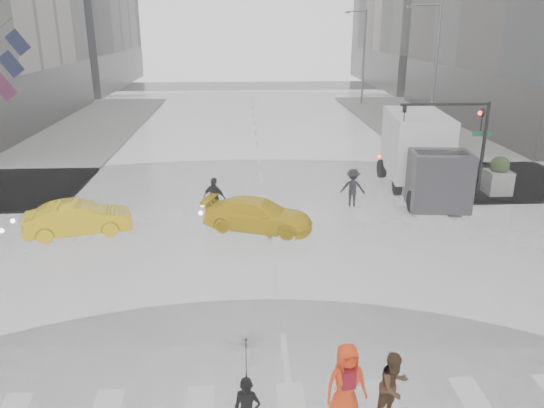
{
  "coord_description": "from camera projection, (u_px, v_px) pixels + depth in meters",
  "views": [
    {
      "loc": [
        -0.95,
        -15.11,
        7.86
      ],
      "look_at": [
        -0.0,
        2.0,
        1.95
      ],
      "focal_mm": 35.0,
      "sensor_mm": 36.0,
      "label": 1
    }
  ],
  "objects": [
    {
      "name": "ground",
      "position": [
        276.0,
        282.0,
        16.88
      ],
      "size": [
        120.0,
        120.0,
        0.0
      ],
      "primitive_type": "plane",
      "color": "black",
      "rests_on": "ground"
    },
    {
      "name": "road_markings",
      "position": [
        276.0,
        282.0,
        16.88
      ],
      "size": [
        18.0,
        48.0,
        0.01
      ],
      "primitive_type": null,
      "color": "silver",
      "rests_on": "ground"
    },
    {
      "name": "traffic_signal_pole",
      "position": [
        464.0,
        131.0,
        23.86
      ],
      "size": [
        4.45,
        0.42,
        4.5
      ],
      "color": "black",
      "rests_on": "ground"
    },
    {
      "name": "street_lamp_near",
      "position": [
        433.0,
        71.0,
        32.83
      ],
      "size": [
        2.15,
        0.22,
        9.0
      ],
      "color": "#59595B",
      "rests_on": "ground"
    },
    {
      "name": "street_lamp_far",
      "position": [
        363.0,
        53.0,
        51.71
      ],
      "size": [
        2.15,
        0.22,
        9.0
      ],
      "color": "#59595B",
      "rests_on": "ground"
    },
    {
      "name": "planter_west",
      "position": [
        415.0,
        178.0,
        24.67
      ],
      "size": [
        1.1,
        1.1,
        1.8
      ],
      "color": "slate",
      "rests_on": "ground"
    },
    {
      "name": "planter_mid",
      "position": [
        457.0,
        177.0,
        24.77
      ],
      "size": [
        1.1,
        1.1,
        1.8
      ],
      "color": "slate",
      "rests_on": "ground"
    },
    {
      "name": "planter_east",
      "position": [
        498.0,
        176.0,
        24.87
      ],
      "size": [
        1.1,
        1.1,
        1.8
      ],
      "color": "slate",
      "rests_on": "ground"
    },
    {
      "name": "flag_cluster",
      "position": [
        6.0,
        61.0,
        31.71
      ],
      "size": [
        2.87,
        3.06,
        4.69
      ],
      "color": "#59595B",
      "rests_on": "ground"
    },
    {
      "name": "pedestrian_black",
      "position": [
        246.0,
        373.0,
        9.87
      ],
      "size": [
        1.12,
        1.14,
        2.43
      ],
      "rotation": [
        0.0,
        0.0,
        -0.18
      ],
      "color": "black",
      "rests_on": "ground"
    },
    {
      "name": "pedestrian_brown",
      "position": [
        394.0,
        386.0,
        10.87
      ],
      "size": [
        0.94,
        0.88,
        1.55
      ],
      "primitive_type": "imported",
      "rotation": [
        0.0,
        0.0,
        0.51
      ],
      "color": "#422B17",
      "rests_on": "ground"
    },
    {
      "name": "pedestrian_orange",
      "position": [
        346.0,
        384.0,
        10.74
      ],
      "size": [
        0.97,
        0.73,
        1.8
      ],
      "rotation": [
        0.0,
        0.0,
        0.19
      ],
      "color": "#EE3A10",
      "rests_on": "ground"
    },
    {
      "name": "pedestrian_far_a",
      "position": [
        215.0,
        199.0,
        22.02
      ],
      "size": [
        1.23,
        1.05,
        1.8
      ],
      "primitive_type": "imported",
      "rotation": [
        0.0,
        0.0,
        2.68
      ],
      "color": "black",
      "rests_on": "ground"
    },
    {
      "name": "pedestrian_far_b",
      "position": [
        353.0,
        188.0,
        23.61
      ],
      "size": [
        1.23,
        0.87,
        1.71
      ],
      "primitive_type": "imported",
      "rotation": [
        0.0,
        0.0,
        2.89
      ],
      "color": "black",
      "rests_on": "ground"
    },
    {
      "name": "taxi_mid",
      "position": [
        78.0,
        218.0,
        20.48
      ],
      "size": [
        4.2,
        2.33,
        1.31
      ],
      "primitive_type": "imported",
      "rotation": [
        0.0,
        0.0,
        1.82
      ],
      "color": "yellow",
      "rests_on": "ground"
    },
    {
      "name": "taxi_rear",
      "position": [
        258.0,
        215.0,
        20.97
      ],
      "size": [
        4.19,
        2.89,
        1.26
      ],
      "primitive_type": "imported",
      "rotation": [
        0.0,
        0.0,
        1.25
      ],
      "color": "yellow",
      "rests_on": "ground"
    },
    {
      "name": "box_truck",
      "position": [
        422.0,
        153.0,
        25.1
      ],
      "size": [
        2.6,
        6.94,
        3.69
      ],
      "rotation": [
        0.0,
        0.0,
        -0.11
      ],
      "color": "silver",
      "rests_on": "ground"
    }
  ]
}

